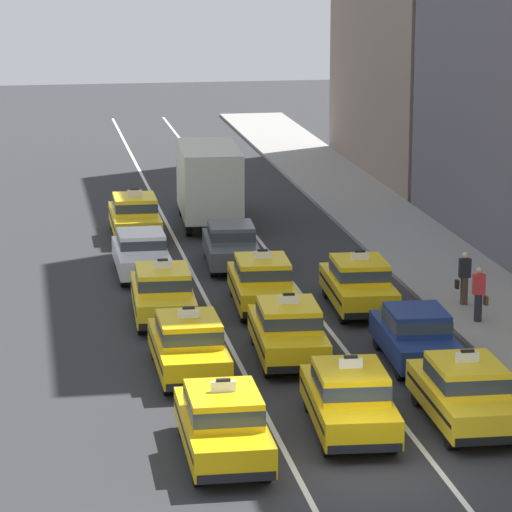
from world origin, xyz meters
TOP-DOWN VIEW (x-y plane):
  - ground_plane at (0.00, 0.00)m, footprint 160.00×160.00m
  - lane_stripe_left_center at (-1.60, 20.00)m, footprint 0.14×80.00m
  - lane_stripe_center_right at (1.60, 20.00)m, footprint 0.14×80.00m
  - sidewalk_curb at (7.20, 15.00)m, footprint 4.00×90.00m
  - taxi_left_nearest at (-3.08, 1.27)m, footprint 1.87×4.58m
  - taxi_left_second at (-3.11, 7.51)m, footprint 1.83×4.56m
  - taxi_left_third at (-3.23, 13.18)m, footprint 1.99×4.63m
  - sedan_left_fourth at (-3.39, 18.90)m, footprint 1.78×4.31m
  - taxi_left_fifth at (-3.09, 25.16)m, footprint 1.86×4.57m
  - taxi_center_nearest at (0.16, 2.49)m, footprint 2.10×4.66m
  - taxi_center_second at (-0.19, 8.47)m, footprint 2.05×4.65m
  - taxi_center_third at (0.01, 13.96)m, footprint 2.04×4.65m
  - sedan_center_fourth at (-0.13, 19.70)m, footprint 2.02×4.40m
  - box_truck_center_fifth at (0.07, 27.41)m, footprint 2.55×7.06m
  - taxi_right_nearest at (3.04, 2.49)m, footprint 1.93×4.60m
  - sedan_right_second at (3.24, 7.56)m, footprint 1.95×4.37m
  - taxi_right_third at (3.01, 13.31)m, footprint 2.02×4.64m
  - pedestrian_near_crosswalk at (6.33, 12.87)m, footprint 0.47×0.24m
  - pedestrian_by_storefront at (6.17, 10.92)m, footprint 0.47×0.24m

SIDE VIEW (x-z plane):
  - ground_plane at x=0.00m, z-range 0.00..0.00m
  - lane_stripe_left_center at x=-1.60m, z-range 0.00..0.01m
  - lane_stripe_center_right at x=1.60m, z-range 0.00..0.01m
  - sidewalk_curb at x=7.20m, z-range 0.00..0.15m
  - sedan_left_fourth at x=-3.39m, z-range 0.06..1.64m
  - sedan_center_fourth at x=-0.13m, z-range 0.06..1.64m
  - sedan_right_second at x=3.24m, z-range 0.06..1.64m
  - taxi_left_nearest at x=-3.08m, z-range -0.10..1.86m
  - taxi_left_second at x=-3.11m, z-range -0.10..1.86m
  - taxi_left_third at x=-3.23m, z-range -0.10..1.86m
  - taxi_left_fifth at x=-3.09m, z-range -0.10..1.86m
  - taxi_center_nearest at x=0.16m, z-range -0.10..1.86m
  - taxi_center_second at x=-0.19m, z-range -0.10..1.86m
  - taxi_center_third at x=0.01m, z-range -0.10..1.86m
  - taxi_right_nearest at x=3.04m, z-range -0.10..1.86m
  - taxi_right_third at x=3.01m, z-range -0.10..1.86m
  - pedestrian_by_storefront at x=6.17m, z-range 0.15..1.83m
  - pedestrian_near_crosswalk at x=6.33m, z-range 0.15..1.86m
  - box_truck_center_fifth at x=0.07m, z-range 0.14..3.41m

